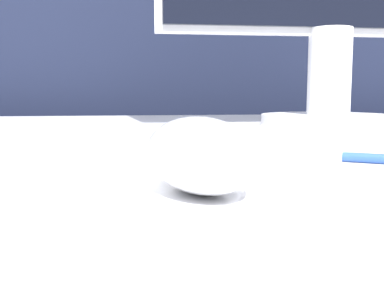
% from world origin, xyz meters
% --- Properties ---
extents(partition_panel, '(5.00, 0.03, 1.41)m').
position_xyz_m(partition_panel, '(0.00, 0.70, 0.71)').
color(partition_panel, black).
rests_on(partition_panel, ground_plane).
extents(computer_mouse_near, '(0.08, 0.11, 0.04)m').
position_xyz_m(computer_mouse_near, '(-0.02, -0.27, 0.79)').
color(computer_mouse_near, white).
rests_on(computer_mouse_near, desk).
extents(keyboard, '(0.43, 0.17, 0.02)m').
position_xyz_m(keyboard, '(-0.11, -0.11, 0.78)').
color(keyboard, white).
rests_on(keyboard, desk).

